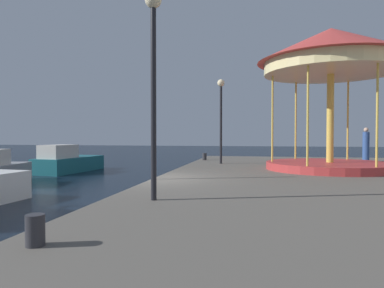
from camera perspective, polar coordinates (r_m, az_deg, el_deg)
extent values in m
plane|color=black|center=(11.66, -6.23, -9.46)|extent=(120.00, 120.00, 0.00)
cube|color=#5B564F|center=(11.59, 27.42, -7.68)|extent=(13.31, 24.90, 0.80)
cube|color=#19606B|center=(22.33, -19.37, -3.16)|extent=(2.34, 4.89, 0.89)
cube|color=beige|center=(21.45, -21.02, -1.15)|extent=(1.50, 2.20, 0.77)
cube|color=#4C6070|center=(22.27, -19.39, -0.65)|extent=(1.11, 0.22, 0.35)
cylinder|color=#B23333|center=(15.28, 21.62, -3.37)|extent=(5.08, 5.08, 0.30)
cylinder|color=gold|center=(15.24, 21.69, 3.91)|extent=(0.28, 0.28, 3.58)
cylinder|color=#F2E099|center=(15.47, 21.76, 11.48)|extent=(5.29, 5.29, 0.50)
cone|color=#C63D38|center=(15.66, 21.79, 14.83)|extent=(5.88, 5.88, 1.36)
cylinder|color=gold|center=(17.43, 24.14, 3.57)|extent=(0.08, 0.08, 3.58)
cylinder|color=gold|center=(17.04, 16.61, 3.69)|extent=(0.08, 0.08, 3.58)
cylinder|color=gold|center=(14.98, 13.03, 4.02)|extent=(0.08, 0.08, 3.58)
cylinder|color=gold|center=(13.10, 18.42, 4.36)|extent=(0.08, 0.08, 3.58)
cylinder|color=gold|center=(13.60, 28.05, 4.16)|extent=(0.08, 0.08, 3.58)
cylinder|color=black|center=(7.58, -6.31, 6.38)|extent=(0.12, 0.12, 4.12)
sphere|color=#F9E5B2|center=(8.09, -6.36, 22.39)|extent=(0.36, 0.36, 0.36)
cylinder|color=black|center=(17.28, 4.75, 3.09)|extent=(0.12, 0.12, 3.80)
sphere|color=#F9E5B2|center=(17.47, 4.77, 9.93)|extent=(0.36, 0.36, 0.36)
cylinder|color=#2D2D33|center=(19.68, 2.05, -2.07)|extent=(0.24, 0.24, 0.40)
cylinder|color=#2D2D33|center=(4.96, -24.29, -12.74)|extent=(0.24, 0.24, 0.40)
cylinder|color=#2D4C8C|center=(20.81, 26.58, -0.41)|extent=(0.34, 0.34, 1.58)
sphere|color=tan|center=(20.80, 26.61, 2.10)|extent=(0.24, 0.24, 0.24)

